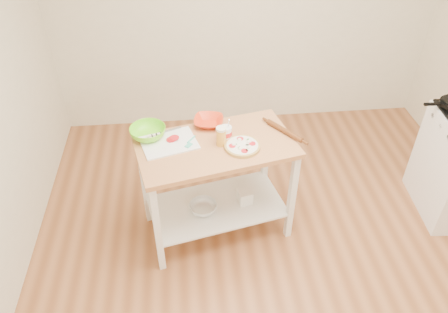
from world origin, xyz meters
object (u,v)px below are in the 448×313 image
spatula (190,142)px  prep_island (216,170)px  cutting_board (168,142)px  shelf_glass_bowl (203,208)px  shelf_bin (245,196)px  beer_pint (221,136)px  yogurt_tub (226,133)px  orange_bowl (209,122)px  knife (160,133)px  green_bowl (148,132)px  pizza (242,146)px  rolling_pin (285,131)px

spatula → prep_island: bearing=-60.2°
cutting_board → shelf_glass_bowl: 0.66m
shelf_bin → spatula: bearing=179.8°
cutting_board → beer_pint: (0.39, -0.06, 0.07)m
spatula → yogurt_tub: bearing=-45.3°
orange_bowl → yogurt_tub: 0.23m
shelf_bin → orange_bowl: bearing=138.5°
beer_pint → shelf_glass_bowl: bearing=-163.9°
orange_bowl → shelf_glass_bowl: bearing=-104.7°
knife → green_bowl: 0.10m
prep_island → pizza: pizza is taller
rolling_pin → orange_bowl: bearing=163.1°
spatula → green_bowl: bearing=106.2°
green_bowl → shelf_glass_bowl: size_ratio=1.20×
cutting_board → knife: bearing=103.7°
shelf_glass_bowl → shelf_bin: shelf_bin is taller
cutting_board → yogurt_tub: size_ratio=2.43×
pizza → knife: pizza is taller
pizza → shelf_glass_bowl: pizza is taller
yogurt_tub → shelf_bin: size_ratio=1.69×
cutting_board → orange_bowl: bearing=18.2°
beer_pint → pizza: bearing=-20.4°
cutting_board → green_bowl: bearing=132.4°
green_bowl → prep_island: bearing=-16.0°
knife → shelf_bin: size_ratio=2.23×
spatula → beer_pint: (0.23, -0.03, 0.06)m
knife → beer_pint: bearing=-41.8°
cutting_board → spatula: (0.16, -0.02, 0.01)m
shelf_glass_bowl → beer_pint: bearing=16.1°
prep_island → pizza: 0.33m
orange_bowl → yogurt_tub: bearing=-60.2°
green_bowl → beer_pint: (0.54, -0.15, 0.03)m
knife → shelf_glass_bowl: 0.72m
pizza → cutting_board: bearing=168.3°
shelf_bin → knife: bearing=168.2°
spatula → rolling_pin: bearing=-47.9°
prep_island → cutting_board: (-0.35, 0.05, 0.26)m
rolling_pin → shelf_bin: (-0.30, -0.07, -0.60)m
shelf_glass_bowl → shelf_bin: size_ratio=2.00×
green_bowl → orange_bowl: bearing=14.1°
yogurt_tub → knife: bearing=168.8°
shelf_bin → cutting_board: bearing=177.4°
green_bowl → beer_pint: beer_pint is taller
prep_island → beer_pint: 0.33m
beer_pint → yogurt_tub: (0.04, 0.07, -0.02)m
prep_island → yogurt_tub: bearing=36.3°
yogurt_tub → orange_bowl: bearing=119.8°
orange_bowl → shelf_glass_bowl: (-0.08, -0.31, -0.63)m
cutting_board → shelf_bin: bearing=-18.2°
shelf_bin → prep_island: bearing=-174.6°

